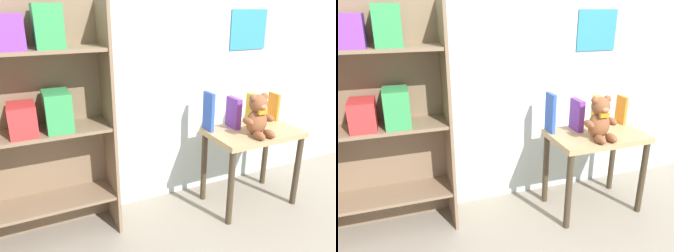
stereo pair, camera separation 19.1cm
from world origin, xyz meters
TOP-DOWN VIEW (x-y plane):
  - wall_back at (0.00, 1.49)m, footprint 4.80×0.07m
  - bookshelf_side at (-0.96, 1.33)m, footprint 0.74×0.28m
  - display_table at (0.32, 1.13)m, footprint 0.60×0.38m
  - teddy_bear at (0.28, 1.06)m, footprint 0.20×0.19m
  - book_standing_blue at (0.05, 1.26)m, footprint 0.02×0.11m
  - book_standing_purple at (0.23, 1.24)m, footprint 0.04×0.13m
  - book_standing_yellow at (0.41, 1.26)m, footprint 0.04×0.11m
  - book_standing_orange at (0.59, 1.26)m, footprint 0.02×0.11m

SIDE VIEW (x-z plane):
  - display_table at x=0.32m, z-range 0.17..0.71m
  - book_standing_orange at x=0.59m, z-range 0.53..0.73m
  - book_standing_yellow at x=0.41m, z-range 0.53..0.74m
  - book_standing_purple at x=0.23m, z-range 0.53..0.74m
  - teddy_bear at x=0.28m, z-range 0.52..0.79m
  - book_standing_blue at x=0.05m, z-range 0.53..0.79m
  - bookshelf_side at x=-0.96m, z-range 0.10..1.43m
  - wall_back at x=0.00m, z-range 0.00..2.50m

